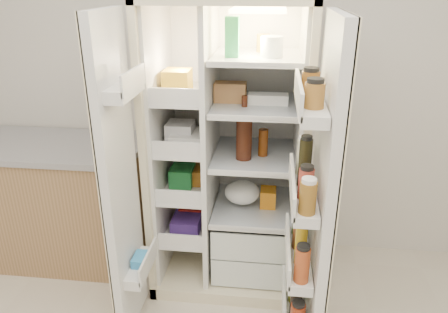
# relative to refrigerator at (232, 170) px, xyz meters

# --- Properties ---
(wall_back) EXTENTS (4.00, 0.02, 2.70)m
(wall_back) POSITION_rel_refrigerator_xyz_m (-0.00, 0.35, 0.60)
(wall_back) COLOR beige
(wall_back) RESTS_ON floor
(refrigerator) EXTENTS (0.92, 0.70, 1.80)m
(refrigerator) POSITION_rel_refrigerator_xyz_m (0.00, 0.00, 0.00)
(refrigerator) COLOR beige
(refrigerator) RESTS_ON floor
(freezer_door) EXTENTS (0.15, 0.40, 1.72)m
(freezer_door) POSITION_rel_refrigerator_xyz_m (-0.51, -0.60, 0.15)
(freezer_door) COLOR silver
(freezer_door) RESTS_ON floor
(fridge_door) EXTENTS (0.17, 0.58, 1.72)m
(fridge_door) POSITION_rel_refrigerator_xyz_m (0.47, -0.70, 0.13)
(fridge_door) COLOR silver
(fridge_door) RESTS_ON floor
(kitchen_counter) EXTENTS (1.20, 0.64, 0.87)m
(kitchen_counter) POSITION_rel_refrigerator_xyz_m (-1.20, 0.01, -0.31)
(kitchen_counter) COLOR #9D774E
(kitchen_counter) RESTS_ON floor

